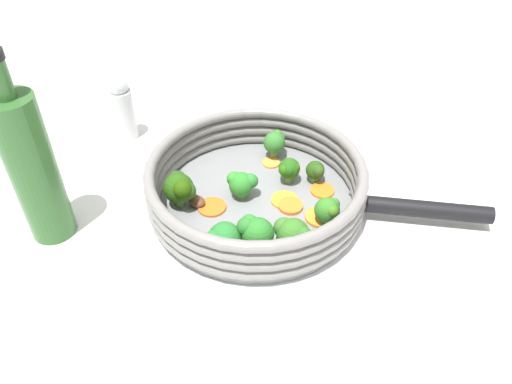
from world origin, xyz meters
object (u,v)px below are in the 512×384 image
broccoli_floret_5 (292,234)px  broccoli_floret_8 (255,232)px  carrot_slice_3 (322,190)px  broccoli_floret_4 (224,239)px  carrot_slice_1 (320,217)px  mushroom_piece_0 (197,201)px  carrot_slice_2 (212,207)px  broccoli_floret_0 (288,168)px  broccoli_floret_1 (241,183)px  broccoli_floret_7 (180,188)px  carrot_slice_6 (291,206)px  carrot_slice_7 (271,163)px  broccoli_floret_3 (316,171)px  broccoli_floret_2 (275,141)px  carrot_slice_5 (285,200)px  oil_bottle (32,167)px  salt_shaker (122,108)px  broccoli_floret_6 (328,210)px  carrot_slice_0 (247,243)px  carrot_slice_4 (227,236)px  skillet (256,203)px

broccoli_floret_5 → broccoli_floret_8: bearing=54.3°
carrot_slice_3 → broccoli_floret_4: size_ratio=0.74×
carrot_slice_1 → mushroom_piece_0: size_ratio=1.50×
carrot_slice_2 → carrot_slice_3: size_ratio=1.14×
broccoli_floret_0 → broccoli_floret_1: 0.08m
broccoli_floret_1 → broccoli_floret_7: bearing=62.0°
carrot_slice_6 → carrot_slice_7: 0.11m
broccoli_floret_4 → carrot_slice_2: bearing=-26.6°
broccoli_floret_1 → broccoli_floret_3: (-0.05, -0.11, -0.00)m
carrot_slice_7 → broccoli_floret_2: bearing=-60.8°
carrot_slice_5 → carrot_slice_1: bearing=-168.4°
oil_bottle → broccoli_floret_1: bearing=-118.0°
carrot_slice_7 → carrot_slice_3: bearing=-173.0°
carrot_slice_2 → salt_shaker: 0.26m
broccoli_floret_1 → broccoli_floret_6: 0.13m
salt_shaker → broccoli_floret_7: bearing=170.8°
carrot_slice_0 → carrot_slice_4: (0.03, 0.01, 0.00)m
carrot_slice_1 → broccoli_floret_5: bearing=101.8°
broccoli_floret_7 → salt_shaker: 0.23m
skillet → carrot_slice_4: (-0.03, 0.08, 0.01)m
carrot_slice_6 → mushroom_piece_0: mushroom_piece_0 is taller
mushroom_piece_0 → carrot_slice_7: bearing=-88.7°
carrot_slice_5 → broccoli_floret_7: 0.15m
carrot_slice_3 → broccoli_floret_7: broccoli_floret_7 is taller
carrot_slice_7 → mushroom_piece_0: mushroom_piece_0 is taller
carrot_slice_0 → carrot_slice_2: (0.09, -0.01, -0.00)m
carrot_slice_4 → broccoli_floret_1: broccoli_floret_1 is taller
broccoli_floret_0 → broccoli_floret_1: bearing=75.4°
carrot_slice_5 → broccoli_floret_8: size_ratio=0.75×
broccoli_floret_7 → oil_bottle: bearing=62.0°
carrot_slice_6 → carrot_slice_7: (0.10, -0.05, -0.00)m
carrot_slice_3 → broccoli_floret_4: broccoli_floret_4 is taller
carrot_slice_6 → carrot_slice_2: bearing=49.7°
broccoli_floret_7 → carrot_slice_4: bearing=-175.3°
carrot_slice_2 → broccoli_floret_7: bearing=40.2°
carrot_slice_5 → broccoli_floret_4: bearing=100.3°
salt_shaker → oil_bottle: (-0.14, 0.19, 0.05)m
broccoli_floret_5 → broccoli_floret_8: broccoli_floret_8 is taller
carrot_slice_1 → broccoli_floret_1: bearing=25.9°
carrot_slice_6 → broccoli_floret_5: broccoli_floret_5 is taller
carrot_slice_3 → carrot_slice_4: bearing=84.2°
carrot_slice_1 → broccoli_floret_8: 0.11m
broccoli_floret_1 → salt_shaker: size_ratio=0.36×
carrot_slice_2 → carrot_slice_0: bearing=175.2°
broccoli_floret_2 → salt_shaker: salt_shaker is taller
carrot_slice_4 → broccoli_floret_6: broccoli_floret_6 is taller
carrot_slice_0 → broccoli_floret_7: size_ratio=0.66×
carrot_slice_0 → carrot_slice_5: (0.03, -0.10, -0.00)m
skillet → mushroom_piece_0: mushroom_piece_0 is taller
carrot_slice_3 → broccoli_floret_0: 0.06m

